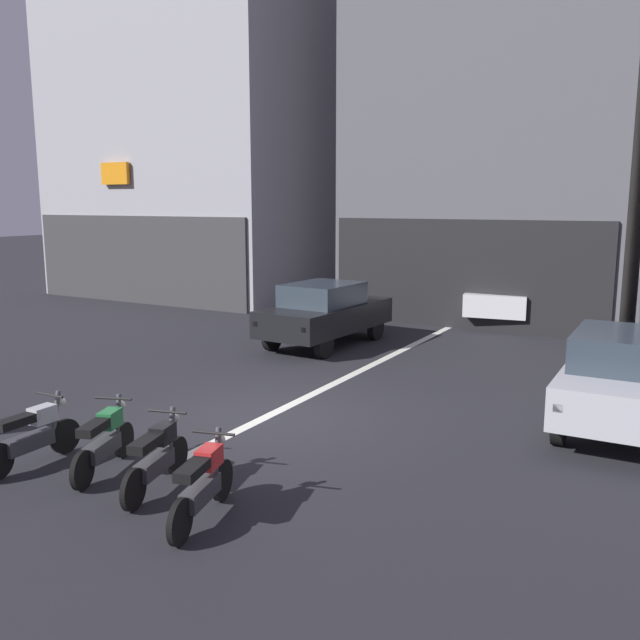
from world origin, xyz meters
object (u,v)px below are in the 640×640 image
at_px(car_white_down_street, 503,293).
at_px(car_black_crossing_near, 325,312).
at_px(motorcycle_silver_row_leftmost, 32,435).
at_px(motorcycle_black_row_centre, 157,456).
at_px(motorcycle_green_row_left_mid, 104,440).
at_px(motorcycle_red_row_right_mid, 203,483).
at_px(car_silver_parked_kerbside, 625,377).

bearing_deg(car_white_down_street, car_black_crossing_near, -118.01).
xyz_separation_m(motorcycle_silver_row_leftmost, motorcycle_black_row_centre, (2.09, 0.25, 0.00)).
height_order(car_white_down_street, motorcycle_black_row_centre, car_white_down_street).
bearing_deg(motorcycle_green_row_left_mid, car_black_crossing_near, 99.07).
bearing_deg(car_black_crossing_near, motorcycle_green_row_left_mid, -80.93).
xyz_separation_m(car_black_crossing_near, motorcycle_red_row_right_mid, (3.50, -9.20, -0.43)).
relative_size(motorcycle_green_row_left_mid, motorcycle_black_row_centre, 0.98).
relative_size(car_silver_parked_kerbside, car_white_down_street, 0.96).
bearing_deg(car_silver_parked_kerbside, car_black_crossing_near, 156.09).
bearing_deg(car_black_crossing_near, motorcycle_red_row_right_mid, -69.19).
bearing_deg(motorcycle_black_row_centre, motorcycle_red_row_right_mid, -18.68).
bearing_deg(motorcycle_silver_row_leftmost, car_white_down_street, 79.58).
height_order(motorcycle_silver_row_leftmost, motorcycle_red_row_right_mid, same).
relative_size(car_white_down_street, motorcycle_black_row_centre, 2.64).
relative_size(car_black_crossing_near, motorcycle_green_row_left_mid, 2.62).
height_order(car_silver_parked_kerbside, motorcycle_silver_row_leftmost, car_silver_parked_kerbside).
distance_m(motorcycle_green_row_left_mid, motorcycle_red_row_right_mid, 2.15).
bearing_deg(car_black_crossing_near, motorcycle_silver_row_leftmost, -87.78).
relative_size(motorcycle_silver_row_leftmost, motorcycle_green_row_left_mid, 1.04).
xyz_separation_m(car_silver_parked_kerbside, car_white_down_street, (-4.33, 9.11, 0.00)).
xyz_separation_m(car_black_crossing_near, motorcycle_green_row_left_mid, (1.40, -8.75, -0.43)).
xyz_separation_m(car_black_crossing_near, motorcycle_silver_row_leftmost, (0.35, -9.10, -0.43)).
distance_m(car_white_down_street, motorcycle_black_row_centre, 14.69).
height_order(car_black_crossing_near, car_white_down_street, same).
bearing_deg(motorcycle_green_row_left_mid, motorcycle_black_row_centre, -5.04).
xyz_separation_m(car_white_down_street, motorcycle_silver_row_leftmost, (-2.74, -14.92, -0.43)).
xyz_separation_m(car_black_crossing_near, motorcycle_black_row_centre, (2.45, -8.85, -0.43)).
bearing_deg(motorcycle_black_row_centre, car_black_crossing_near, 105.46).
xyz_separation_m(car_silver_parked_kerbside, motorcycle_red_row_right_mid, (-3.93, -5.91, -0.43)).
distance_m(motorcycle_green_row_left_mid, motorcycle_black_row_centre, 1.05).
relative_size(car_silver_parked_kerbside, motorcycle_red_row_right_mid, 2.52).
bearing_deg(car_white_down_street, motorcycle_black_row_centre, -92.53).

